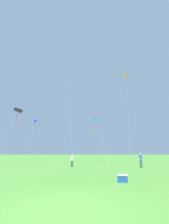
% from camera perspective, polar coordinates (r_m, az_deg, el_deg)
% --- Properties ---
extents(ground_plane, '(400.00, 400.00, 0.00)m').
position_cam_1_polar(ground_plane, '(6.17, -6.13, -30.17)').
color(ground_plane, '#427A2D').
extents(kite_black_large, '(3.49, 12.91, 12.41)m').
position_cam_1_polar(kite_black_large, '(41.25, -22.45, -0.24)').
color(kite_black_large, black).
rests_on(kite_black_large, ground_plane).
extents(kite_blue_delta, '(4.15, 12.89, 12.67)m').
position_cam_1_polar(kite_blue_delta, '(53.18, -17.16, -2.59)').
color(kite_blue_delta, blue).
rests_on(kite_blue_delta, ground_plane).
extents(kite_purple_streamer, '(4.55, 7.25, 22.28)m').
position_cam_1_polar(kite_purple_streamer, '(41.51, -7.50, 12.74)').
color(kite_purple_streamer, purple).
rests_on(kite_purple_streamer, ground_plane).
extents(kite_orange_box, '(2.14, 8.40, 26.82)m').
position_cam_1_polar(kite_orange_box, '(54.84, 14.25, 12.14)').
color(kite_orange_box, orange).
rests_on(kite_orange_box, ground_plane).
extents(kite_teal_box, '(1.60, 10.96, 8.70)m').
position_cam_1_polar(kite_teal_box, '(31.58, 4.12, -3.09)').
color(kite_teal_box, teal).
rests_on(kite_teal_box, ground_plane).
extents(person_near_tree, '(0.54, 0.23, 1.67)m').
position_cam_1_polar(person_near_tree, '(21.71, 19.11, -15.33)').
color(person_near_tree, '#2D3351').
rests_on(person_near_tree, ground_plane).
extents(person_in_blue_jacket, '(0.50, 0.21, 1.55)m').
position_cam_1_polar(person_in_blue_jacket, '(21.42, -4.38, -16.27)').
color(person_in_blue_jacket, '#2D3351').
rests_on(person_in_blue_jacket, ground_plane).
extents(picnic_cooler, '(0.60, 0.40, 0.44)m').
position_cam_1_polar(picnic_cooler, '(10.78, 13.21, -21.77)').
color(picnic_cooler, '#2351B2').
rests_on(picnic_cooler, ground_plane).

